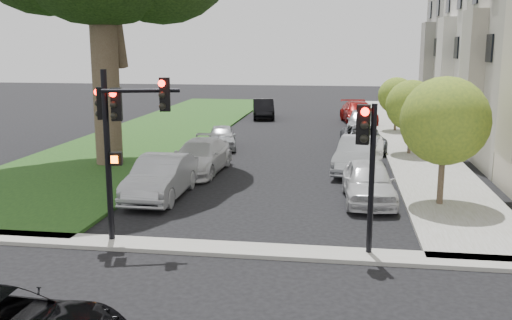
# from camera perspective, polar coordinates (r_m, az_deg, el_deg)

# --- Properties ---
(ground) EXTENTS (140.00, 140.00, 0.00)m
(ground) POSITION_cam_1_polar(r_m,az_deg,el_deg) (14.16, -3.09, -11.95)
(ground) COLOR black
(ground) RESTS_ON ground
(grass_strip) EXTENTS (8.00, 44.00, 0.12)m
(grass_strip) POSITION_cam_1_polar(r_m,az_deg,el_deg) (38.94, -8.97, 3.03)
(grass_strip) COLOR #1B3C17
(grass_strip) RESTS_ON ground
(sidewalk_right) EXTENTS (3.50, 44.00, 0.12)m
(sidewalk_right) POSITION_cam_1_polar(r_m,az_deg,el_deg) (37.37, 14.76, 2.44)
(sidewalk_right) COLOR gray
(sidewalk_right) RESTS_ON ground
(sidewalk_cross) EXTENTS (60.00, 1.00, 0.12)m
(sidewalk_cross) POSITION_cam_1_polar(r_m,az_deg,el_deg) (15.96, -1.63, -8.96)
(sidewalk_cross) COLOR gray
(sidewalk_cross) RESTS_ON ground
(house_d) EXTENTS (7.70, 7.55, 15.97)m
(house_d) POSITION_cam_1_polar(r_m,az_deg,el_deg) (44.34, 21.83, 12.28)
(house_d) COLOR gray
(house_d) RESTS_ON ground
(small_tree_a) EXTENTS (3.07, 3.07, 4.60)m
(small_tree_a) POSITION_cam_1_polar(r_m,az_deg,el_deg) (20.70, 18.36, 3.72)
(small_tree_a) COLOR #412F1E
(small_tree_a) RESTS_ON ground
(small_tree_b) EXTENTS (2.61, 2.61, 3.92)m
(small_tree_b) POSITION_cam_1_polar(r_m,az_deg,el_deg) (30.36, 15.27, 5.28)
(small_tree_b) COLOR #412F1E
(small_tree_b) RESTS_ON ground
(small_tree_c) EXTENTS (2.40, 2.40, 3.60)m
(small_tree_c) POSITION_cam_1_polar(r_m,az_deg,el_deg) (38.64, 13.87, 6.26)
(small_tree_c) COLOR #412F1E
(small_tree_c) RESTS_ON ground
(traffic_signal_main) EXTENTS (2.43, 0.73, 4.97)m
(traffic_signal_main) POSITION_cam_1_polar(r_m,az_deg,el_deg) (16.30, -13.45, 3.39)
(traffic_signal_main) COLOR black
(traffic_signal_main) RESTS_ON ground
(traffic_signal_secondary) EXTENTS (0.55, 0.44, 4.14)m
(traffic_signal_secondary) POSITION_cam_1_polar(r_m,az_deg,el_deg) (15.18, 11.06, 0.85)
(traffic_signal_secondary) COLOR black
(traffic_signal_secondary) RESTS_ON ground
(car_parked_0) EXTENTS (2.00, 4.50, 1.50)m
(car_parked_0) POSITION_cam_1_polar(r_m,az_deg,el_deg) (21.13, 11.18, -2.13)
(car_parked_0) COLOR silver
(car_parked_0) RESTS_ON ground
(car_parked_1) EXTENTS (2.47, 5.03, 1.59)m
(car_parked_1) POSITION_cam_1_polar(r_m,az_deg,el_deg) (26.02, 10.25, 0.52)
(car_parked_1) COLOR #999BA0
(car_parked_1) RESTS_ON ground
(car_parked_2) EXTENTS (2.56, 4.83, 1.29)m
(car_parked_2) POSITION_cam_1_polar(r_m,az_deg,el_deg) (31.63, 10.64, 2.14)
(car_parked_2) COLOR #3F4247
(car_parked_2) RESTS_ON ground
(car_parked_3) EXTENTS (2.07, 4.65, 1.56)m
(car_parked_3) POSITION_cam_1_polar(r_m,az_deg,el_deg) (37.87, 10.48, 3.84)
(car_parked_3) COLOR #999BA0
(car_parked_3) RESTS_ON ground
(car_parked_4) EXTENTS (2.98, 5.67, 1.57)m
(car_parked_4) POSITION_cam_1_polar(r_m,az_deg,el_deg) (42.71, 10.20, 4.69)
(car_parked_4) COLOR maroon
(car_parked_4) RESTS_ON ground
(car_parked_5) EXTENTS (1.68, 4.81, 1.58)m
(car_parked_5) POSITION_cam_1_polar(r_m,az_deg,el_deg) (21.53, -9.46, -1.71)
(car_parked_5) COLOR #999BA0
(car_parked_5) RESTS_ON ground
(car_parked_6) EXTENTS (2.31, 5.17, 1.47)m
(car_parked_6) POSITION_cam_1_polar(r_m,az_deg,el_deg) (25.62, -5.61, 0.35)
(car_parked_6) COLOR silver
(car_parked_6) RESTS_ON ground
(car_parked_7) EXTENTS (2.26, 4.01, 1.29)m
(car_parked_7) POSITION_cam_1_polar(r_m,az_deg,el_deg) (31.65, -3.42, 2.32)
(car_parked_7) COLOR #999BA0
(car_parked_7) RESTS_ON ground
(car_parked_9) EXTENTS (2.33, 4.76, 1.50)m
(car_parked_9) POSITION_cam_1_polar(r_m,az_deg,el_deg) (44.92, 0.73, 5.15)
(car_parked_9) COLOR black
(car_parked_9) RESTS_ON ground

